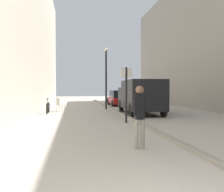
# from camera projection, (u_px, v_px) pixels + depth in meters

# --- Properties ---
(ground_plane) EXTENTS (80.00, 80.00, 0.00)m
(ground_plane) POSITION_uv_depth(u_px,v_px,m) (97.00, 116.00, 14.74)
(ground_plane) COLOR #A8A093
(building_facade_left) EXTENTS (3.42, 40.00, 11.92)m
(building_facade_left) POSITION_uv_depth(u_px,v_px,m) (0.00, 9.00, 13.74)
(building_facade_left) COLOR #BCB29E
(building_facade_left) RESTS_ON ground_plane
(kerb_strip) EXTENTS (0.16, 40.00, 0.12)m
(kerb_strip) POSITION_uv_depth(u_px,v_px,m) (123.00, 114.00, 14.98)
(kerb_strip) COLOR gray
(kerb_strip) RESTS_ON ground_plane
(pedestrian_main_foreground) EXTENTS (0.33, 0.22, 1.67)m
(pedestrian_main_foreground) POSITION_uv_depth(u_px,v_px,m) (140.00, 112.00, 6.63)
(pedestrian_main_foreground) COLOR gray
(pedestrian_main_foreground) RESTS_ON ground_plane
(delivery_van) EXTENTS (2.22, 5.24, 2.13)m
(delivery_van) POSITION_uv_depth(u_px,v_px,m) (140.00, 96.00, 15.93)
(delivery_van) COLOR black
(delivery_van) RESTS_ON ground_plane
(parked_car) EXTENTS (1.85, 4.20, 1.45)m
(parked_car) POSITION_uv_depth(u_px,v_px,m) (119.00, 98.00, 24.13)
(parked_car) COLOR maroon
(parked_car) RESTS_ON ground_plane
(street_sign_post) EXTENTS (0.59, 0.18, 2.60)m
(street_sign_post) POSITION_uv_depth(u_px,v_px,m) (126.00, 90.00, 11.70)
(street_sign_post) COLOR black
(street_sign_post) RESTS_ON ground_plane
(lamp_post) EXTENTS (0.28, 0.28, 4.76)m
(lamp_post) POSITION_uv_depth(u_px,v_px,m) (106.00, 74.00, 19.43)
(lamp_post) COLOR black
(lamp_post) RESTS_ON ground_plane
(bicycle_leaning) EXTENTS (0.10, 1.77, 0.98)m
(bicycle_leaning) POSITION_uv_depth(u_px,v_px,m) (48.00, 108.00, 16.16)
(bicycle_leaning) COLOR black
(bicycle_leaning) RESTS_ON ground_plane
(cafe_chair_near_window) EXTENTS (0.60, 0.60, 0.94)m
(cafe_chair_near_window) POSITION_uv_depth(u_px,v_px,m) (59.00, 104.00, 17.53)
(cafe_chair_near_window) COLOR #B7B2A8
(cafe_chair_near_window) RESTS_ON ground_plane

